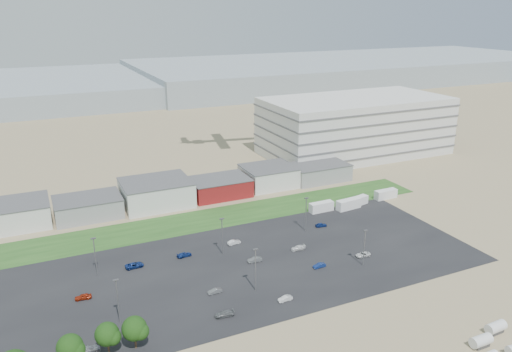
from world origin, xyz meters
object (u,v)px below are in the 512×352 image
parked_car_1 (319,265)px  parked_car_7 (255,260)px  storage_tank_nw (481,341)px  parked_car_12 (298,248)px  parked_car_10 (88,349)px  parked_car_4 (215,291)px  parked_car_9 (134,265)px  parked_car_8 (321,225)px  parked_car_6 (184,255)px  parked_car_5 (83,297)px  parked_car_0 (363,255)px  parked_car_13 (285,299)px  parked_car_3 (224,314)px  box_trailer_a (321,207)px  parked_car_11 (234,242)px

parked_car_1 → parked_car_7: parked_car_7 is taller
storage_tank_nw → parked_car_12: 51.82m
storage_tank_nw → parked_car_10: storage_tank_nw is taller
parked_car_4 → parked_car_9: parked_car_9 is taller
parked_car_1 → parked_car_12: parked_car_12 is taller
parked_car_4 → parked_car_8: (41.74, 21.17, 0.04)m
parked_car_6 → parked_car_5: bearing=102.6°
parked_car_1 → parked_car_4: bearing=-92.6°
parked_car_0 → parked_car_13: bearing=-68.7°
parked_car_12 → parked_car_13: size_ratio=1.18×
parked_car_5 → storage_tank_nw: bearing=60.1°
parked_car_6 → parked_car_10: (-28.04, -29.49, 0.08)m
parked_car_4 → parked_car_7: size_ratio=0.88×
parked_car_3 → parked_car_7: size_ratio=1.12×
parked_car_0 → parked_car_1: (-13.56, -0.20, -0.01)m
parked_car_6 → parked_car_12: parked_car_12 is taller
box_trailer_a → parked_car_8: box_trailer_a is taller
parked_car_6 → parked_car_10: size_ratio=0.88×
parked_car_8 → parked_car_13: 41.93m
parked_car_3 → parked_car_10: (-27.86, -0.00, 0.04)m
parked_car_8 → parked_car_10: 77.23m
storage_tank_nw → parked_car_7: 55.46m
parked_car_12 → parked_car_13: bearing=-32.9°
parked_car_3 → parked_car_6: 29.48m
parked_car_11 → parked_car_12: bearing=-132.7°
storage_tank_nw → parked_car_13: (-26.90, 29.93, -0.75)m
parked_car_3 → parked_car_1: bearing=115.0°
parked_car_0 → parked_car_4: (-41.72, -0.36, -0.01)m
parked_car_0 → parked_car_11: 35.08m
parked_car_0 → parked_car_4: size_ratio=1.22×
parked_car_0 → parked_car_7: parked_car_7 is taller
parked_car_4 → parked_car_5: size_ratio=0.91×
parked_car_4 → parked_car_10: (-29.18, -9.39, 0.10)m
parked_car_1 → parked_car_0: bearing=87.9°
parked_car_10 → parked_car_12: size_ratio=1.12×
parked_car_12 → storage_tank_nw: bearing=16.5°
box_trailer_a → parked_car_7: box_trailer_a is taller
box_trailer_a → parked_car_0: (-6.42, -31.02, -0.96)m
parked_car_8 → parked_car_10: parked_car_10 is taller
parked_car_3 → parked_car_9: parked_car_9 is taller
box_trailer_a → parked_car_5: 78.87m
box_trailer_a → parked_car_4: 57.48m
parked_car_8 → parked_car_10: bearing=121.2°
parked_car_3 → parked_car_4: bearing=179.1°
parked_car_10 → parked_car_12: parked_car_10 is taller
parked_car_9 → parked_car_10: size_ratio=1.03×
parked_car_7 → parked_car_11: 11.63m
parked_car_3 → parked_car_13: (14.53, -0.16, -0.06)m
parked_car_0 → parked_car_11: size_ratio=1.09×
parked_car_10 → box_trailer_a: bearing=-66.6°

